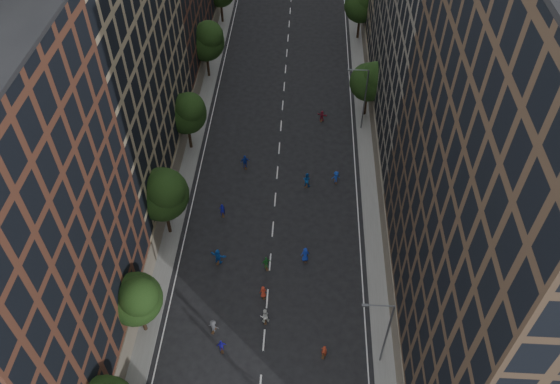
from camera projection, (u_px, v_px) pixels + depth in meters
The scene contains 27 objects.
ground at pixel (279, 151), 69.09m from camera, with size 240.00×240.00×0.00m, color black.
sidewalk_left at pixel (195, 111), 74.68m from camera, with size 4.00×105.00×0.15m, color slate.
sidewalk_right at pixel (370, 117), 73.82m from camera, with size 4.00×105.00×0.15m, color slate.
bldg_left_b at pixel (85, 49), 54.09m from camera, with size 14.00×26.00×34.00m, color #938160.
bldg_right_a at pixel (531, 205), 38.11m from camera, with size 14.00×30.00×36.00m, color #493627.
bldg_right_b at pixel (455, 19), 59.33m from camera, with size 14.00×28.00×33.00m, color #6D675A.
tree_left_1 at pixel (136, 298), 47.34m from camera, with size 4.80×4.80×8.21m.
tree_left_2 at pixel (163, 193), 55.08m from camera, with size 5.60×5.60×9.45m.
tree_left_3 at pixel (187, 112), 65.21m from camera, with size 5.00×5.00×8.58m.
tree_left_4 at pixel (206, 40), 76.12m from camera, with size 5.40×5.40×9.08m.
tree_right_a at pixel (371, 80), 70.09m from camera, with size 5.00×5.00×8.39m.
tree_right_b at pixel (363, 4), 83.75m from camera, with size 5.20×5.20×8.83m.
streetlamp_near at pixel (385, 331), 45.55m from camera, with size 2.64×0.22×9.06m.
streetlamp_far at pixel (363, 96), 68.48m from camera, with size 2.64×0.22×9.06m.
skater_4 at pixel (221, 346), 49.44m from camera, with size 0.88×0.37×1.50m, color #1A139B.
skater_6 at pixel (263, 292), 53.45m from camera, with size 0.73×0.48×1.50m, color #AE2F1D.
skater_7 at pixel (324, 351), 49.05m from camera, with size 0.56×0.37×1.55m, color #AA341C.
skater_8 at pixel (265, 316), 51.40m from camera, with size 0.89×0.70×1.84m, color silver.
skater_9 at pixel (213, 326), 50.79m from camera, with size 1.01×0.58×1.56m, color #45464B.
skater_10 at pixel (266, 263), 55.78m from camera, with size 0.99×0.41×1.70m, color #23742E.
skater_11 at pixel (218, 257), 56.22m from camera, with size 1.77×0.56×1.91m, color blue.
skater_12 at pixel (305, 255), 56.46m from camera, with size 0.89×0.58×1.82m, color #142DA3.
skater_13 at pixel (222, 210), 60.88m from camera, with size 0.62×0.41×1.69m, color #11148F.
skater_14 at pixel (307, 180), 64.06m from camera, with size 0.93×0.72×1.91m, color #1552AE.
skater_15 at pixel (336, 177), 64.61m from camera, with size 1.03×0.59×1.59m, color #163EB7.
skater_16 at pixel (245, 162), 66.27m from camera, with size 1.09×0.45×1.86m, color #1534B0.
skater_17 at pixel (322, 116), 72.80m from camera, with size 1.39×0.44×1.50m, color maroon.
Camera 1 is at (2.81, -11.76, 45.98)m, focal length 35.00 mm.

